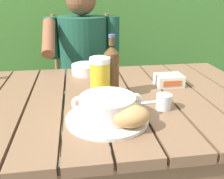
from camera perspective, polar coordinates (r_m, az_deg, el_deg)
The scene contains 13 objects.
dining_table at distance 1.09m, azimuth 0.83°, elevation -5.98°, with size 1.28×0.87×0.73m.
hedge_backdrop at distance 2.54m, azimuth -6.21°, elevation 18.75°, with size 4.07×0.88×2.51m.
chair_near_diner at distance 1.94m, azimuth -6.44°, elevation 1.50°, with size 0.44×0.41×0.98m.
person_eating at distance 1.68m, azimuth -6.57°, elevation 6.50°, with size 0.48×0.47×1.20m.
serving_plate at distance 0.86m, azimuth -1.05°, elevation -6.51°, with size 0.28×0.28×0.01m.
soup_bowl at distance 0.84m, azimuth -1.07°, elevation -3.81°, with size 0.24×0.19×0.08m.
bread_roll at distance 0.79m, azimuth 4.11°, elevation -6.02°, with size 0.13×0.10×0.07m.
beer_glass at distance 1.01m, azimuth -2.73°, elevation 2.76°, with size 0.08×0.08×0.17m.
beer_bottle at distance 1.04m, azimuth -0.07°, elevation 4.69°, with size 0.06×0.06×0.25m.
water_glass_small at distance 0.95m, azimuth 11.75°, elevation -2.70°, with size 0.06×0.06×0.06m.
butter_tub at distance 1.19m, azimuth 12.85°, elevation 2.07°, with size 0.12×0.09×0.05m.
table_knife at distance 0.97m, azimuth 6.00°, elevation -3.26°, with size 0.15×0.04×0.01m.
diner_bowl at distance 1.34m, azimuth -5.92°, elevation 4.67°, with size 0.15×0.15×0.05m.
Camera 1 is at (-0.16, -0.95, 1.13)m, focal length 40.07 mm.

